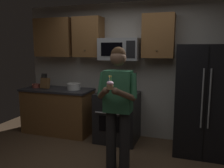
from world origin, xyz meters
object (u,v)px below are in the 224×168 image
object	(u,v)px
oven_range	(117,117)
microwave	(120,49)
bowl_small_colored	(36,86)
cupcake	(110,85)
knife_block	(45,83)
bowl_large_white	(74,86)
refrigerator	(204,100)
person	(118,103)

from	to	relation	value
oven_range	microwave	bearing A→B (deg)	89.98
bowl_small_colored	cupcake	distance (m)	2.53
microwave	knife_block	distance (m)	1.70
knife_block	oven_range	bearing A→B (deg)	1.10
knife_block	cupcake	size ratio (longest dim) A/B	1.84
knife_block	bowl_large_white	world-z (taller)	knife_block
bowl_small_colored	microwave	bearing A→B (deg)	3.99
oven_range	cupcake	bearing A→B (deg)	-76.56
bowl_small_colored	bowl_large_white	bearing A→B (deg)	2.80
microwave	knife_block	size ratio (longest dim) A/B	2.31
bowl_small_colored	refrigerator	bearing A→B (deg)	-0.59
microwave	refrigerator	distance (m)	1.72
oven_range	knife_block	distance (m)	1.65
knife_block	bowl_small_colored	world-z (taller)	knife_block
knife_block	person	world-z (taller)	person
cupcake	bowl_large_white	bearing A→B (deg)	131.87
refrigerator	bowl_small_colored	world-z (taller)	refrigerator
microwave	refrigerator	world-z (taller)	microwave
refrigerator	cupcake	size ratio (longest dim) A/B	10.35
microwave	cupcake	world-z (taller)	microwave
refrigerator	cupcake	xyz separation A→B (m)	(-1.17, -1.32, 0.39)
knife_block	bowl_large_white	size ratio (longest dim) A/B	1.17
bowl_large_white	cupcake	distance (m)	1.90
oven_range	bowl_small_colored	distance (m)	1.85
refrigerator	knife_block	xyz separation A→B (m)	(-3.05, 0.01, 0.14)
microwave	bowl_large_white	world-z (taller)	microwave
bowl_small_colored	cupcake	xyz separation A→B (m)	(2.11, -1.36, 0.33)
knife_block	refrigerator	bearing A→B (deg)	-0.18
microwave	bowl_small_colored	xyz separation A→B (m)	(-1.79, -0.12, -0.76)
refrigerator	bowl_large_white	xyz separation A→B (m)	(-2.43, 0.08, 0.09)
person	bowl_small_colored	bearing A→B (deg)	154.02
oven_range	microwave	xyz separation A→B (m)	(0.00, 0.12, 1.26)
refrigerator	oven_range	bearing A→B (deg)	178.50
person	refrigerator	bearing A→B (deg)	40.28
oven_range	microwave	world-z (taller)	microwave
bowl_small_colored	person	size ratio (longest dim) A/B	0.09
oven_range	cupcake	world-z (taller)	cupcake
bowl_large_white	person	bearing A→B (deg)	-40.49
bowl_small_colored	knife_block	bearing A→B (deg)	-5.82
microwave	cupcake	bearing A→B (deg)	-77.60
microwave	bowl_small_colored	distance (m)	1.95
bowl_large_white	bowl_small_colored	size ratio (longest dim) A/B	1.64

